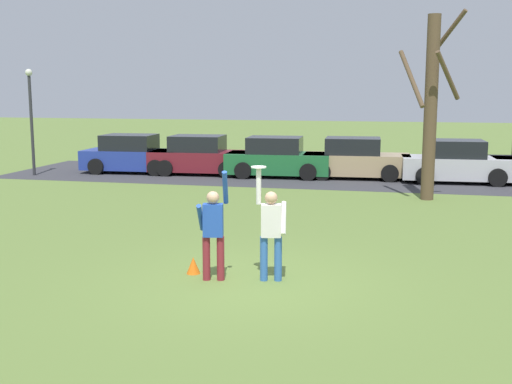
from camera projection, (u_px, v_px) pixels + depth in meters
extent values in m
plane|color=olive|center=(250.00, 282.00, 11.61)|extent=(120.00, 120.00, 0.00)
cylinder|color=#3366B7|center=(278.00, 259.00, 11.65)|extent=(0.14, 0.14, 0.82)
cylinder|color=#3366B7|center=(264.00, 259.00, 11.66)|extent=(0.14, 0.14, 0.82)
cube|color=silver|center=(271.00, 221.00, 11.54)|extent=(0.40, 0.29, 0.60)
sphere|color=tan|center=(271.00, 198.00, 11.47)|extent=(0.23, 0.23, 0.23)
cylinder|color=silver|center=(284.00, 218.00, 11.52)|extent=(0.17, 0.49, 0.58)
cylinder|color=silver|center=(259.00, 186.00, 11.45)|extent=(0.09, 0.09, 0.66)
cylinder|color=maroon|center=(206.00, 258.00, 11.69)|extent=(0.14, 0.14, 0.82)
cylinder|color=maroon|center=(221.00, 258.00, 11.68)|extent=(0.14, 0.14, 0.82)
cube|color=#234CB2|center=(213.00, 220.00, 11.57)|extent=(0.40, 0.29, 0.60)
sphere|color=tan|center=(213.00, 198.00, 11.51)|extent=(0.23, 0.23, 0.23)
cylinder|color=#234CB2|center=(201.00, 218.00, 11.57)|extent=(0.17, 0.49, 0.58)
cylinder|color=#234CB2|center=(225.00, 188.00, 11.47)|extent=(0.14, 0.36, 0.64)
cylinder|color=white|center=(259.00, 167.00, 11.39)|extent=(0.27, 0.27, 0.02)
cube|color=#233893|center=(133.00, 159.00, 26.85)|extent=(4.19, 2.01, 0.80)
cube|color=black|center=(129.00, 142.00, 26.76)|extent=(2.18, 1.74, 0.64)
cylinder|color=black|center=(169.00, 163.00, 27.55)|extent=(0.67, 0.25, 0.66)
cylinder|color=black|center=(155.00, 168.00, 25.78)|extent=(0.67, 0.25, 0.66)
cylinder|color=black|center=(113.00, 162.00, 27.99)|extent=(0.67, 0.25, 0.66)
cylinder|color=black|center=(96.00, 167.00, 26.21)|extent=(0.67, 0.25, 0.66)
cube|color=maroon|center=(201.00, 161.00, 26.30)|extent=(4.19, 2.01, 0.80)
cube|color=black|center=(197.00, 143.00, 26.21)|extent=(2.18, 1.74, 0.64)
cylinder|color=black|center=(236.00, 164.00, 27.00)|extent=(0.67, 0.25, 0.66)
cylinder|color=black|center=(227.00, 170.00, 25.23)|extent=(0.67, 0.25, 0.66)
cylinder|color=black|center=(178.00, 163.00, 27.44)|extent=(0.67, 0.25, 0.66)
cylinder|color=black|center=(165.00, 168.00, 25.67)|extent=(0.67, 0.25, 0.66)
cube|color=#1E6633|center=(278.00, 163.00, 25.53)|extent=(4.19, 2.01, 0.80)
cube|color=black|center=(275.00, 145.00, 25.44)|extent=(2.18, 1.74, 0.64)
cylinder|color=black|center=(312.00, 166.00, 26.23)|extent=(0.67, 0.25, 0.66)
cylinder|color=black|center=(308.00, 172.00, 24.46)|extent=(0.67, 0.25, 0.66)
cylinder|color=black|center=(251.00, 165.00, 26.67)|extent=(0.67, 0.25, 0.66)
cylinder|color=black|center=(243.00, 171.00, 24.90)|extent=(0.67, 0.25, 0.66)
cube|color=tan|center=(356.00, 164.00, 25.14)|extent=(4.19, 2.01, 0.80)
cube|color=black|center=(353.00, 146.00, 25.05)|extent=(2.18, 1.74, 0.64)
cylinder|color=black|center=(388.00, 168.00, 25.84)|extent=(0.67, 0.25, 0.66)
cylinder|color=black|center=(390.00, 173.00, 24.07)|extent=(0.67, 0.25, 0.66)
cylinder|color=black|center=(325.00, 166.00, 26.28)|extent=(0.67, 0.25, 0.66)
cylinder|color=black|center=(322.00, 172.00, 24.51)|extent=(0.67, 0.25, 0.66)
cube|color=#BCBCC1|center=(458.00, 168.00, 23.99)|extent=(4.19, 2.01, 0.80)
cube|color=black|center=(455.00, 149.00, 23.90)|extent=(2.18, 1.74, 0.64)
cylinder|color=black|center=(489.00, 171.00, 24.69)|extent=(0.67, 0.25, 0.66)
cylinder|color=black|center=(498.00, 178.00, 22.92)|extent=(0.67, 0.25, 0.66)
cylinder|color=black|center=(421.00, 170.00, 25.13)|extent=(0.67, 0.25, 0.66)
cylinder|color=black|center=(425.00, 176.00, 23.35)|extent=(0.67, 0.25, 0.66)
cylinder|color=black|center=(508.00, 171.00, 24.90)|extent=(0.67, 0.25, 0.66)
cube|color=#38383D|center=(321.00, 177.00, 25.42)|extent=(25.63, 6.40, 0.01)
cylinder|color=brown|center=(431.00, 109.00, 19.88)|extent=(0.40, 0.40, 5.72)
cylinder|color=brown|center=(447.00, 35.00, 19.91)|extent=(1.18, 0.98, 1.50)
cylinder|color=brown|center=(448.00, 76.00, 19.28)|extent=(0.88, 1.06, 1.47)
cylinder|color=brown|center=(411.00, 78.00, 19.54)|extent=(0.87, 1.40, 1.78)
cylinder|color=#2D2D33|center=(32.00, 126.00, 25.72)|extent=(0.12, 0.12, 4.00)
sphere|color=silver|center=(29.00, 72.00, 25.38)|extent=(0.28, 0.28, 0.28)
cone|color=orange|center=(193.00, 265.00, 12.13)|extent=(0.26, 0.26, 0.32)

